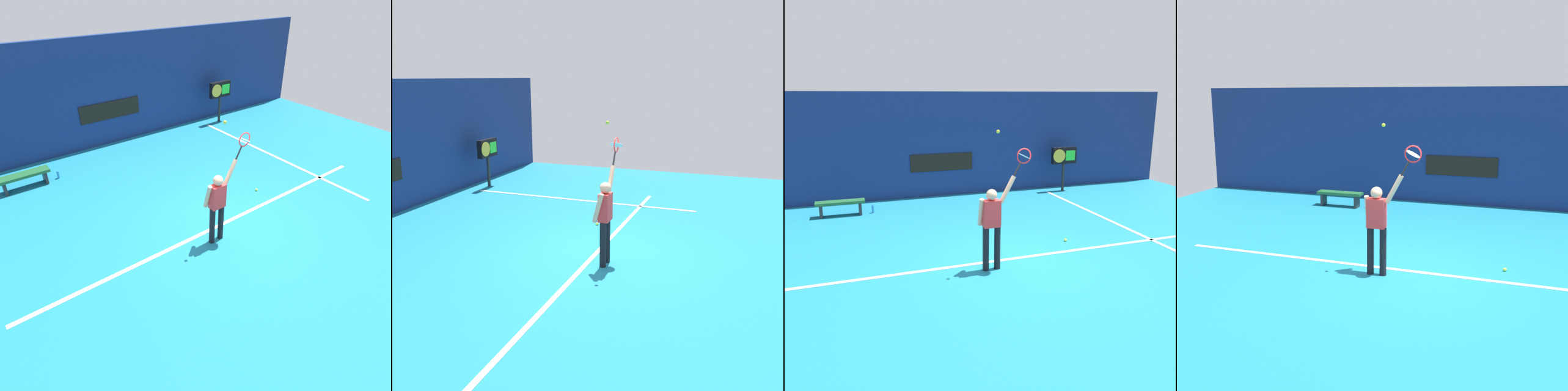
# 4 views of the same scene
# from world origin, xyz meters

# --- Properties ---
(ground_plane) EXTENTS (18.00, 18.00, 0.00)m
(ground_plane) POSITION_xyz_m (0.00, 0.00, 0.00)
(ground_plane) COLOR teal
(back_wall) EXTENTS (18.00, 0.20, 3.60)m
(back_wall) POSITION_xyz_m (0.00, 6.33, 1.80)
(back_wall) COLOR navy
(back_wall) RESTS_ON ground_plane
(sponsor_banner_center) EXTENTS (2.20, 0.03, 0.60)m
(sponsor_banner_center) POSITION_xyz_m (0.00, 6.21, 1.20)
(sponsor_banner_center) COLOR black
(court_baseline) EXTENTS (10.00, 0.10, 0.01)m
(court_baseline) POSITION_xyz_m (0.00, 0.09, 0.01)
(court_baseline) COLOR white
(court_baseline) RESTS_ON ground_plane
(tennis_player) EXTENTS (0.76, 0.31, 1.94)m
(tennis_player) POSITION_xyz_m (-0.56, -0.26, 1.01)
(tennis_player) COLOR black
(tennis_player) RESTS_ON ground_plane
(tennis_racket) EXTENTS (0.43, 0.27, 0.61)m
(tennis_racket) POSITION_xyz_m (0.09, -0.26, 2.29)
(tennis_racket) COLOR black
(tennis_ball) EXTENTS (0.07, 0.07, 0.07)m
(tennis_ball) POSITION_xyz_m (-0.45, -0.25, 2.81)
(tennis_ball) COLOR #CCE033
(court_bench) EXTENTS (1.40, 0.36, 0.45)m
(court_bench) POSITION_xyz_m (-3.44, 4.78, 0.34)
(court_bench) COLOR #1E592D
(court_bench) RESTS_ON ground_plane
(water_bottle) EXTENTS (0.07, 0.07, 0.24)m
(water_bottle) POSITION_xyz_m (-2.52, 4.78, 0.12)
(water_bottle) COLOR #338CD8
(water_bottle) RESTS_ON ground_plane
(spare_ball) EXTENTS (0.07, 0.07, 0.07)m
(spare_ball) POSITION_xyz_m (1.72, 0.70, 0.03)
(spare_ball) COLOR #CCE033
(spare_ball) RESTS_ON ground_plane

